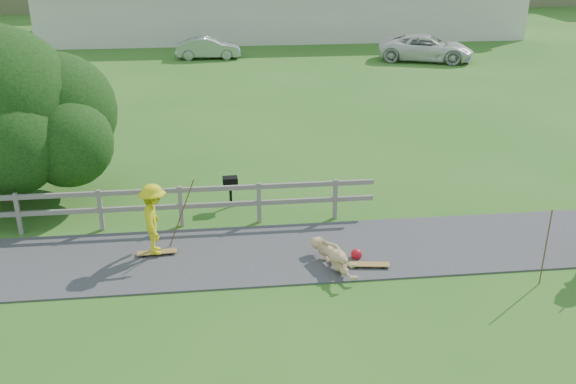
{
  "coord_description": "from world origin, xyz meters",
  "views": [
    {
      "loc": [
        -1.02,
        -11.86,
        7.16
      ],
      "look_at": [
        0.6,
        2.0,
        1.36
      ],
      "focal_mm": 40.0,
      "sensor_mm": 36.0,
      "label": 1
    }
  ],
  "objects_px": {
    "skater_rider": "(154,223)",
    "tree": "(3,129)",
    "car_silver": "(208,48)",
    "bbq": "(231,192)",
    "car_white": "(426,48)",
    "skater_fallen": "(334,256)"
  },
  "relations": [
    {
      "from": "bbq",
      "to": "car_silver",
      "type": "bearing_deg",
      "value": 89.19
    },
    {
      "from": "skater_rider",
      "to": "skater_fallen",
      "type": "height_order",
      "value": "skater_rider"
    },
    {
      "from": "car_white",
      "to": "bbq",
      "type": "relative_size",
      "value": 6.12
    },
    {
      "from": "tree",
      "to": "bbq",
      "type": "height_order",
      "value": "tree"
    },
    {
      "from": "car_silver",
      "to": "bbq",
      "type": "xyz_separation_m",
      "value": [
        0.57,
        -21.62,
        -0.18
      ]
    },
    {
      "from": "skater_fallen",
      "to": "car_white",
      "type": "distance_m",
      "value": 25.11
    },
    {
      "from": "tree",
      "to": "bbq",
      "type": "distance_m",
      "value": 6.4
    },
    {
      "from": "skater_rider",
      "to": "tree",
      "type": "relative_size",
      "value": 0.26
    },
    {
      "from": "skater_fallen",
      "to": "car_silver",
      "type": "relative_size",
      "value": 0.46
    },
    {
      "from": "skater_rider",
      "to": "skater_fallen",
      "type": "distance_m",
      "value": 4.18
    },
    {
      "from": "skater_rider",
      "to": "car_silver",
      "type": "distance_m",
      "value": 24.32
    },
    {
      "from": "car_silver",
      "to": "bbq",
      "type": "bearing_deg",
      "value": -177.33
    },
    {
      "from": "car_white",
      "to": "tree",
      "type": "xyz_separation_m",
      "value": [
        -17.86,
        -18.21,
        1.32
      ]
    },
    {
      "from": "skater_rider",
      "to": "car_white",
      "type": "height_order",
      "value": "skater_rider"
    },
    {
      "from": "skater_rider",
      "to": "car_silver",
      "type": "xyz_separation_m",
      "value": [
        1.25,
        24.28,
        -0.23
      ]
    },
    {
      "from": "car_white",
      "to": "bbq",
      "type": "height_order",
      "value": "car_white"
    },
    {
      "from": "car_silver",
      "to": "car_white",
      "type": "height_order",
      "value": "car_white"
    },
    {
      "from": "skater_rider",
      "to": "bbq",
      "type": "height_order",
      "value": "skater_rider"
    },
    {
      "from": "tree",
      "to": "car_white",
      "type": "bearing_deg",
      "value": 45.56
    },
    {
      "from": "car_silver",
      "to": "bbq",
      "type": "distance_m",
      "value": 21.63
    },
    {
      "from": "skater_rider",
      "to": "tree",
      "type": "distance_m",
      "value": 5.9
    },
    {
      "from": "skater_rider",
      "to": "car_white",
      "type": "distance_m",
      "value": 25.99
    }
  ]
}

